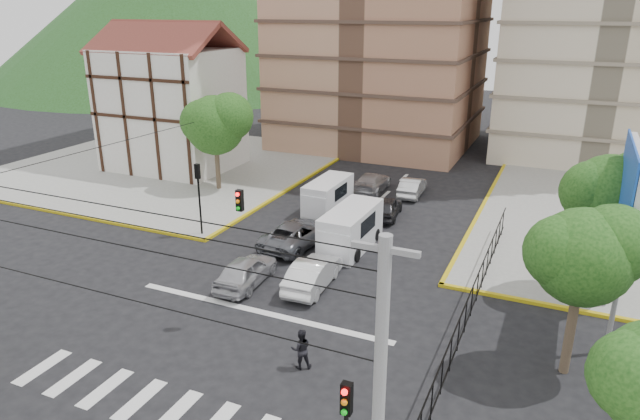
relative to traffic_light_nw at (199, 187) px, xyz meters
The scene contains 23 objects.
ground 11.46m from the traffic_light_nw, 45.00° to the right, with size 160.00×160.00×0.00m, color black.
sidewalk_nw 17.52m from the traffic_light_nw, 135.00° to the left, with size 26.00×26.00×0.15m, color gray.
crosswalk_stripes 16.15m from the traffic_light_nw, 60.52° to the right, with size 12.00×2.40×0.01m, color silver.
stop_line 10.68m from the traffic_light_nw, 40.24° to the right, with size 13.00×0.40×0.01m, color silver.
tudor_building 16.70m from the traffic_light_nw, 132.55° to the left, with size 10.80×8.05×12.23m.
distant_hill 78.84m from the traffic_light_nw, 127.19° to the left, with size 70.00×70.00×28.00m, color #204316.
park_fence 17.40m from the traffic_light_nw, 11.11° to the right, with size 0.10×22.50×1.66m, color black, non-canonical shape.
billboard 22.51m from the traffic_light_nw, ahead, with size 0.36×6.20×8.10m.
tree_park_a 21.75m from the traffic_light_nw, 15.49° to the right, with size 4.41×3.60×6.83m.
tree_park_c 22.03m from the traffic_light_nw, ahead, with size 4.65×3.80×7.25m.
tree_tudor 9.42m from the traffic_light_nw, 116.53° to the left, with size 5.39×4.40×7.43m.
traffic_light_nw is the anchor object (origin of this frame).
traffic_light_hanging 12.86m from the traffic_light_nw, 51.58° to the right, with size 18.00×9.12×0.92m.
utility_pole_se 23.82m from the traffic_light_nw, 45.00° to the right, with size 1.40×0.28×9.00m.
van_right_lane 9.34m from the traffic_light_nw, 10.84° to the left, with size 2.22×5.33×2.38m.
van_left_lane 9.07m from the traffic_light_nw, 53.66° to the left, with size 2.04×4.83×2.16m.
car_silver_front_left 7.72m from the traffic_light_nw, 37.45° to the right, with size 1.77×4.39×1.50m, color #B6B6BB.
car_white_front_right 9.92m from the traffic_light_nw, 20.43° to the right, with size 1.59×4.56×1.50m, color white.
car_grey_mid_left 6.48m from the traffic_light_nw, ahead, with size 2.50×5.43×1.51m, color slate.
car_silver_rear_left 14.48m from the traffic_light_nw, 62.56° to the left, with size 1.98×4.88×1.42m, color #B3B3B8.
car_darkgrey_mid_right 12.33m from the traffic_light_nw, 39.63° to the left, with size 1.66×4.12×1.40m, color #29282B.
car_white_rear_right 16.30m from the traffic_light_nw, 53.30° to the left, with size 1.44×4.13×1.36m, color silver.
pedestrian_crosswalk 15.15m from the traffic_light_nw, 40.24° to the right, with size 0.81×0.63×1.66m, color black.
Camera 1 is at (11.97, -18.79, 13.32)m, focal length 32.00 mm.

